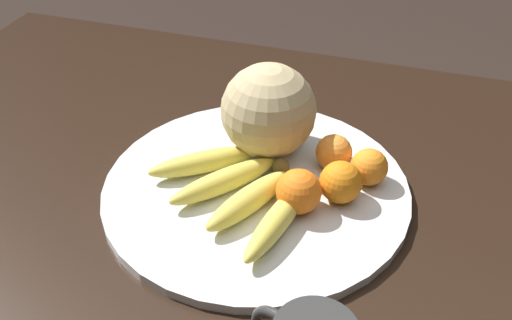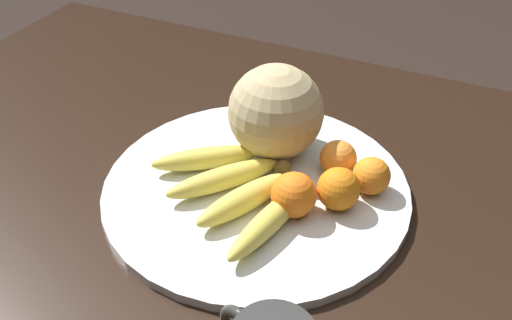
{
  "view_description": "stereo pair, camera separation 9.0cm",
  "coord_description": "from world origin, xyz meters",
  "px_view_note": "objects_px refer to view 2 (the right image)",
  "views": [
    {
      "loc": [
        0.15,
        -0.71,
        1.32
      ],
      "look_at": [
        -0.07,
        -0.02,
        0.77
      ],
      "focal_mm": 42.0,
      "sensor_mm": 36.0,
      "label": 1
    },
    {
      "loc": [
        0.24,
        -0.68,
        1.32
      ],
      "look_at": [
        -0.07,
        -0.02,
        0.77
      ],
      "focal_mm": 42.0,
      "sensor_mm": 36.0,
      "label": 2
    }
  ],
  "objects_px": {
    "melon": "(276,112)",
    "orange_front_right": "(339,189)",
    "orange_front_left": "(338,158)",
    "banana_bunch": "(236,188)",
    "orange_back_left": "(294,195)",
    "kitchen_table": "(299,233)",
    "fruit_bowl": "(256,189)",
    "orange_mid_center": "(371,176)"
  },
  "relations": [
    {
      "from": "banana_bunch",
      "to": "orange_front_right",
      "type": "height_order",
      "value": "orange_front_right"
    },
    {
      "from": "orange_front_left",
      "to": "orange_mid_center",
      "type": "relative_size",
      "value": 1.01
    },
    {
      "from": "orange_front_right",
      "to": "fruit_bowl",
      "type": "bearing_deg",
      "value": -176.22
    },
    {
      "from": "melon",
      "to": "orange_back_left",
      "type": "relative_size",
      "value": 2.3
    },
    {
      "from": "orange_front_left",
      "to": "fruit_bowl",
      "type": "bearing_deg",
      "value": -141.51
    },
    {
      "from": "melon",
      "to": "orange_front_left",
      "type": "xyz_separation_m",
      "value": [
        0.11,
        -0.01,
        -0.05
      ]
    },
    {
      "from": "fruit_bowl",
      "to": "orange_mid_center",
      "type": "xyz_separation_m",
      "value": [
        0.16,
        0.06,
        0.04
      ]
    },
    {
      "from": "kitchen_table",
      "to": "orange_front_left",
      "type": "relative_size",
      "value": 28.2
    },
    {
      "from": "orange_front_left",
      "to": "orange_front_right",
      "type": "distance_m",
      "value": 0.08
    },
    {
      "from": "banana_bunch",
      "to": "orange_mid_center",
      "type": "distance_m",
      "value": 0.21
    },
    {
      "from": "kitchen_table",
      "to": "fruit_bowl",
      "type": "xyz_separation_m",
      "value": [
        -0.07,
        -0.02,
        0.09
      ]
    },
    {
      "from": "melon",
      "to": "orange_front_left",
      "type": "relative_size",
      "value": 2.64
    },
    {
      "from": "melon",
      "to": "orange_back_left",
      "type": "xyz_separation_m",
      "value": [
        0.09,
        -0.13,
        -0.04
      ]
    },
    {
      "from": "banana_bunch",
      "to": "orange_back_left",
      "type": "height_order",
      "value": "orange_back_left"
    },
    {
      "from": "fruit_bowl",
      "to": "orange_front_left",
      "type": "distance_m",
      "value": 0.14
    },
    {
      "from": "banana_bunch",
      "to": "orange_front_right",
      "type": "relative_size",
      "value": 4.14
    },
    {
      "from": "orange_back_left",
      "to": "melon",
      "type": "bearing_deg",
      "value": 123.34
    },
    {
      "from": "banana_bunch",
      "to": "orange_back_left",
      "type": "xyz_separation_m",
      "value": [
        0.09,
        0.01,
        0.01
      ]
    },
    {
      "from": "kitchen_table",
      "to": "banana_bunch",
      "type": "height_order",
      "value": "banana_bunch"
    },
    {
      "from": "kitchen_table",
      "to": "orange_back_left",
      "type": "relative_size",
      "value": 24.52
    },
    {
      "from": "fruit_bowl",
      "to": "orange_back_left",
      "type": "bearing_deg",
      "value": -23.7
    },
    {
      "from": "kitchen_table",
      "to": "banana_bunch",
      "type": "bearing_deg",
      "value": -142.89
    },
    {
      "from": "kitchen_table",
      "to": "orange_front_left",
      "type": "bearing_deg",
      "value": 58.59
    },
    {
      "from": "fruit_bowl",
      "to": "banana_bunch",
      "type": "bearing_deg",
      "value": -110.81
    },
    {
      "from": "orange_back_left",
      "to": "banana_bunch",
      "type": "bearing_deg",
      "value": -176.31
    },
    {
      "from": "melon",
      "to": "orange_front_right",
      "type": "height_order",
      "value": "melon"
    },
    {
      "from": "melon",
      "to": "orange_back_left",
      "type": "bearing_deg",
      "value": -56.66
    },
    {
      "from": "kitchen_table",
      "to": "orange_front_left",
      "type": "distance_m",
      "value": 0.14
    },
    {
      "from": "orange_front_left",
      "to": "kitchen_table",
      "type": "bearing_deg",
      "value": -121.41
    },
    {
      "from": "fruit_bowl",
      "to": "melon",
      "type": "relative_size",
      "value": 3.08
    },
    {
      "from": "kitchen_table",
      "to": "orange_back_left",
      "type": "bearing_deg",
      "value": -82.12
    },
    {
      "from": "orange_mid_center",
      "to": "orange_back_left",
      "type": "relative_size",
      "value": 0.86
    },
    {
      "from": "kitchen_table",
      "to": "melon",
      "type": "bearing_deg",
      "value": 136.66
    },
    {
      "from": "orange_back_left",
      "to": "orange_front_right",
      "type": "bearing_deg",
      "value": 37.81
    },
    {
      "from": "orange_back_left",
      "to": "orange_mid_center",
      "type": "bearing_deg",
      "value": 47.34
    },
    {
      "from": "orange_front_right",
      "to": "orange_mid_center",
      "type": "xyz_separation_m",
      "value": [
        0.03,
        0.05,
        -0.0
      ]
    },
    {
      "from": "kitchen_table",
      "to": "orange_mid_center",
      "type": "bearing_deg",
      "value": 22.02
    },
    {
      "from": "melon",
      "to": "orange_mid_center",
      "type": "height_order",
      "value": "melon"
    },
    {
      "from": "orange_front_left",
      "to": "orange_front_right",
      "type": "height_order",
      "value": "orange_front_right"
    },
    {
      "from": "kitchen_table",
      "to": "fruit_bowl",
      "type": "relative_size",
      "value": 3.47
    },
    {
      "from": "banana_bunch",
      "to": "orange_back_left",
      "type": "relative_size",
      "value": 3.95
    },
    {
      "from": "orange_front_right",
      "to": "orange_front_left",
      "type": "bearing_deg",
      "value": 109.05
    }
  ]
}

